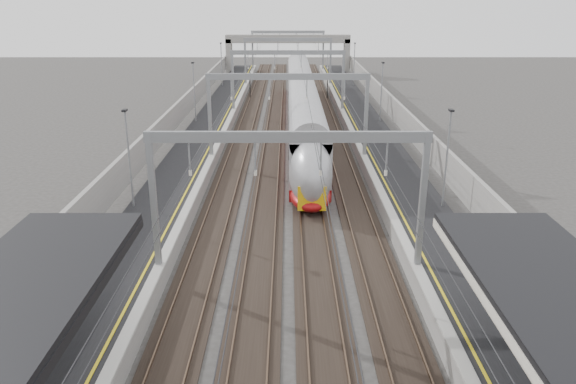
{
  "coord_description": "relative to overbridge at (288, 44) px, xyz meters",
  "views": [
    {
      "loc": [
        -0.01,
        -2.64,
        13.34
      ],
      "look_at": [
        0.0,
        27.05,
        2.95
      ],
      "focal_mm": 35.0,
      "sensor_mm": 36.0,
      "label": 1
    }
  ],
  "objects": [
    {
      "name": "platform_left",
      "position": [
        -8.0,
        -55.0,
        -4.81
      ],
      "size": [
        4.0,
        120.0,
        1.0
      ],
      "primitive_type": "cube",
      "color": "black",
      "rests_on": "ground"
    },
    {
      "name": "platform_right",
      "position": [
        8.0,
        -55.0,
        -4.81
      ],
      "size": [
        4.0,
        120.0,
        1.0
      ],
      "primitive_type": "cube",
      "color": "black",
      "rests_on": "ground"
    },
    {
      "name": "tracks",
      "position": [
        0.0,
        -55.0,
        -5.26
      ],
      "size": [
        11.4,
        140.0,
        0.2
      ],
      "color": "black",
      "rests_on": "ground"
    },
    {
      "name": "overhead_line",
      "position": [
        0.0,
        -48.38,
        0.83
      ],
      "size": [
        13.0,
        140.0,
        6.6
      ],
      "color": "gray",
      "rests_on": "platform_left"
    },
    {
      "name": "overbridge",
      "position": [
        0.0,
        0.0,
        0.0
      ],
      "size": [
        22.0,
        2.2,
        6.9
      ],
      "color": "gray",
      "rests_on": "ground"
    },
    {
      "name": "wall_left",
      "position": [
        -11.2,
        -55.0,
        -3.71
      ],
      "size": [
        0.3,
        120.0,
        3.2
      ],
      "primitive_type": "cube",
      "color": "gray",
      "rests_on": "ground"
    },
    {
      "name": "wall_right",
      "position": [
        11.2,
        -55.0,
        -3.71
      ],
      "size": [
        0.3,
        120.0,
        3.2
      ],
      "primitive_type": "cube",
      "color": "gray",
      "rests_on": "ground"
    },
    {
      "name": "train",
      "position": [
        1.5,
        -45.49,
        -3.11
      ],
      "size": [
        2.85,
        52.02,
        4.51
      ],
      "color": "maroon",
      "rests_on": "ground"
    },
    {
      "name": "signal_green",
      "position": [
        -5.2,
        -25.22,
        -2.89
      ],
      "size": [
        0.32,
        0.32,
        3.48
      ],
      "color": "black",
      "rests_on": "ground"
    },
    {
      "name": "signal_red_near",
      "position": [
        3.2,
        -35.99,
        -2.89
      ],
      "size": [
        0.32,
        0.32,
        3.48
      ],
      "color": "black",
      "rests_on": "ground"
    },
    {
      "name": "signal_red_far",
      "position": [
        5.4,
        -25.84,
        -2.89
      ],
      "size": [
        0.32,
        0.32,
        3.48
      ],
      "color": "black",
      "rests_on": "ground"
    }
  ]
}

